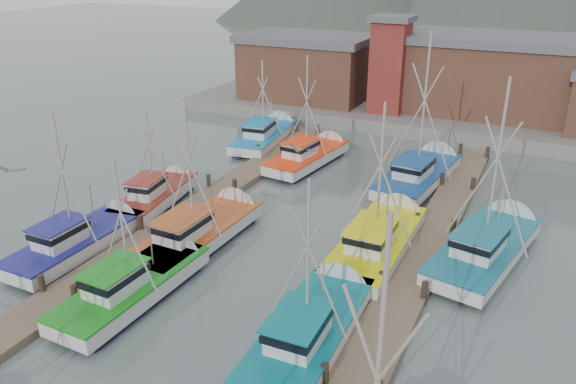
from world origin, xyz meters
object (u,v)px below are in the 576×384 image
at_px(boat_8, 202,231).
at_px(boat_12, 311,155).
at_px(boat_4, 141,282).
at_px(lookout_tower, 390,64).

height_order(boat_8, boat_12, boat_12).
height_order(boat_4, boat_12, boat_12).
height_order(boat_4, boat_8, boat_8).
distance_m(lookout_tower, boat_8, 27.72).
bearing_deg(lookout_tower, boat_4, -93.60).
bearing_deg(boat_8, lookout_tower, 86.80).
bearing_deg(boat_8, boat_4, -84.67).
distance_m(lookout_tower, boat_12, 14.13).
distance_m(boat_4, boat_8, 5.68).
relative_size(lookout_tower, boat_4, 0.96).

